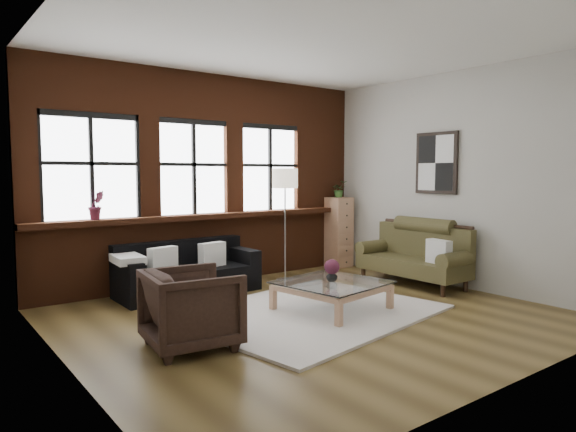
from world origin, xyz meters
TOP-DOWN VIEW (x-y plane):
  - floor at (0.00, 0.00)m, footprint 5.50×5.50m
  - ceiling at (0.00, 0.00)m, footprint 5.50×5.50m
  - wall_back at (0.00, 2.50)m, footprint 5.50×0.00m
  - wall_front at (0.00, -2.50)m, footprint 5.50×0.00m
  - wall_left at (-2.75, 0.00)m, footprint 0.00×5.00m
  - wall_right at (2.75, 0.00)m, footprint 0.00×5.00m
  - brick_backwall at (0.00, 2.44)m, footprint 5.50×0.12m
  - sill_ledge at (0.00, 2.35)m, footprint 5.50×0.30m
  - window_left at (-1.80, 2.45)m, footprint 1.38×0.10m
  - window_mid at (-0.30, 2.45)m, footprint 1.38×0.10m
  - window_right at (1.10, 2.45)m, footprint 1.38×0.10m
  - wall_poster at (2.72, 0.30)m, footprint 0.05×0.74m
  - shag_rug at (0.04, 0.09)m, footprint 3.28×2.76m
  - dark_sofa at (-0.67, 1.90)m, footprint 1.95×0.79m
  - pillow_a at (-1.09, 1.80)m, footprint 0.42×0.22m
  - pillow_b at (-0.35, 1.80)m, footprint 0.42×0.21m
  - vintage_settee at (2.30, 0.39)m, footprint 0.79×1.77m
  - pillow_settee at (2.22, -0.15)m, footprint 0.19×0.40m
  - armchair at (-1.65, -0.16)m, footprint 0.95×0.93m
  - coffee_table at (0.33, 0.01)m, footprint 1.31×1.31m
  - vase at (0.33, 0.01)m, footprint 0.15×0.15m
  - flowers at (0.33, 0.01)m, footprint 0.19×0.19m
  - drawer_chest at (2.46, 2.20)m, footprint 0.39×0.39m
  - potted_plant_top at (2.46, 2.20)m, footprint 0.30×0.27m
  - floor_lamp at (0.94, 1.79)m, footprint 0.40×0.40m
  - sill_plant at (-1.78, 2.32)m, footprint 0.23×0.19m

SIDE VIEW (x-z plane):
  - floor at x=0.00m, z-range 0.00..0.00m
  - shag_rug at x=0.04m, z-range 0.00..0.03m
  - coffee_table at x=0.33m, z-range -0.01..0.37m
  - dark_sofa at x=-0.67m, z-range 0.00..0.71m
  - armchair at x=-1.65m, z-range 0.00..0.78m
  - vase at x=0.33m, z-range 0.37..0.52m
  - vintage_settee at x=2.30m, z-range 0.00..0.94m
  - pillow_a at x=-1.09m, z-range 0.37..0.71m
  - pillow_b at x=-0.35m, z-range 0.37..0.71m
  - flowers at x=0.33m, z-range 0.46..0.65m
  - pillow_settee at x=2.22m, z-range 0.41..0.75m
  - drawer_chest at x=2.46m, z-range 0.00..1.26m
  - floor_lamp at x=0.94m, z-range 0.00..1.92m
  - sill_ledge at x=0.00m, z-range 1.00..1.08m
  - sill_plant at x=-1.78m, z-range 1.08..1.47m
  - potted_plant_top at x=2.46m, z-range 1.26..1.56m
  - wall_back at x=0.00m, z-range -1.15..4.35m
  - wall_front at x=0.00m, z-range -1.15..4.35m
  - wall_left at x=-2.75m, z-range -0.90..4.10m
  - wall_right at x=2.75m, z-range -0.90..4.10m
  - brick_backwall at x=0.00m, z-range 0.00..3.20m
  - window_left at x=-1.80m, z-range 1.00..2.50m
  - window_mid at x=-0.30m, z-range 1.00..2.50m
  - window_right at x=1.10m, z-range 1.00..2.50m
  - wall_poster at x=2.72m, z-range 1.38..2.32m
  - ceiling at x=0.00m, z-range 3.20..3.20m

